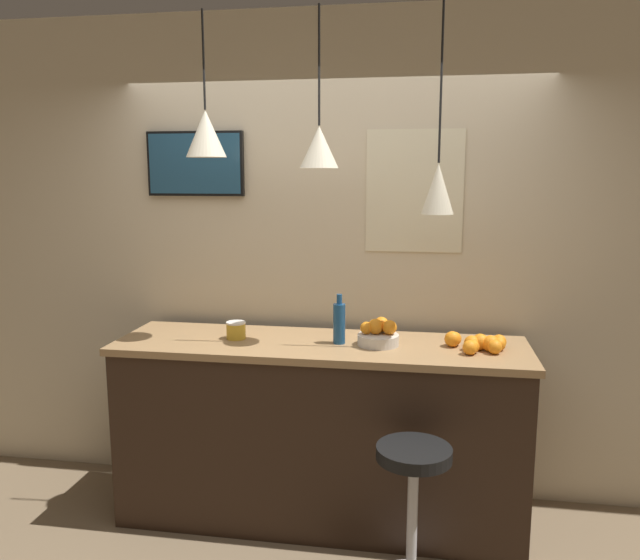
{
  "coord_description": "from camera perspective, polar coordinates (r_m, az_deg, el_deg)",
  "views": [
    {
      "loc": [
        0.55,
        -2.58,
        1.96
      ],
      "look_at": [
        0.0,
        0.71,
        1.39
      ],
      "focal_mm": 35.0,
      "sensor_mm": 36.0,
      "label": 1
    }
  ],
  "objects": [
    {
      "name": "fruit_bowl",
      "position": [
        3.41,
        5.36,
        -4.92
      ],
      "size": [
        0.22,
        0.22,
        0.14
      ],
      "color": "beige",
      "rests_on": "service_counter"
    },
    {
      "name": "pendant_lamp_middle",
      "position": [
        3.31,
        -0.08,
        12.12
      ],
      "size": [
        0.2,
        0.2,
        0.82
      ],
      "color": "black"
    },
    {
      "name": "back_wall",
      "position": [
        3.79,
        1.07,
        1.98
      ],
      "size": [
        8.0,
        0.06,
        2.9
      ],
      "color": "beige",
      "rests_on": "ground_plane"
    },
    {
      "name": "spread_jar",
      "position": [
        3.55,
        -7.69,
        -4.57
      ],
      "size": [
        0.11,
        0.11,
        0.1
      ],
      "color": "gold",
      "rests_on": "service_counter"
    },
    {
      "name": "wall_poster",
      "position": [
        3.68,
        8.62,
        8.02
      ],
      "size": [
        0.56,
        0.01,
        0.71
      ],
      "color": "beige"
    },
    {
      "name": "mounted_tv",
      "position": [
        3.92,
        -11.34,
        10.38
      ],
      "size": [
        0.6,
        0.04,
        0.39
      ],
      "color": "black"
    },
    {
      "name": "juice_bottle",
      "position": [
        3.41,
        1.77,
        -3.91
      ],
      "size": [
        0.07,
        0.07,
        0.27
      ],
      "color": "navy",
      "rests_on": "service_counter"
    },
    {
      "name": "service_counter",
      "position": [
        3.63,
        0.0,
        -13.65
      ],
      "size": [
        2.27,
        0.65,
        1.04
      ],
      "color": "black",
      "rests_on": "ground_plane"
    },
    {
      "name": "pendant_lamp_right",
      "position": [
        3.26,
        10.73,
        8.33
      ],
      "size": [
        0.16,
        0.16,
        1.05
      ],
      "color": "black"
    },
    {
      "name": "orange_pile",
      "position": [
        3.4,
        14.38,
        -5.62
      ],
      "size": [
        0.32,
        0.24,
        0.09
      ],
      "color": "orange",
      "rests_on": "service_counter"
    },
    {
      "name": "bar_stool",
      "position": [
        3.11,
        8.49,
        -18.66
      ],
      "size": [
        0.37,
        0.37,
        0.71
      ],
      "color": "#B7B7BC",
      "rests_on": "ground_plane"
    },
    {
      "name": "pendant_lamp_left",
      "position": [
        3.47,
        -10.4,
        13.06
      ],
      "size": [
        0.22,
        0.22,
        0.76
      ],
      "color": "black"
    }
  ]
}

